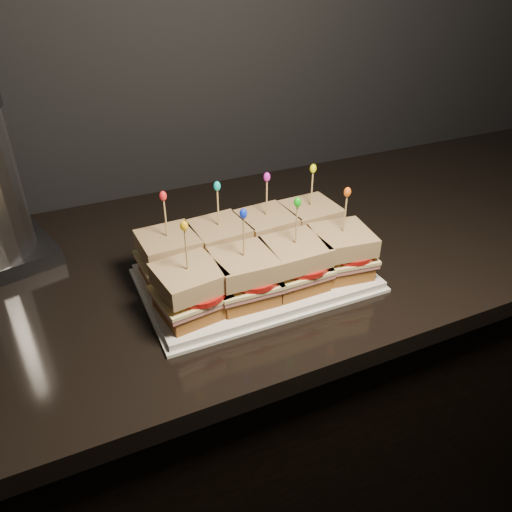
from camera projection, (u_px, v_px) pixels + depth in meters
name	position (u px, v px, depth m)	size (l,w,h in m)	color
cabinet	(284.00, 396.00, 1.29)	(2.50, 0.66, 0.87)	black
granite_slab	(291.00, 246.00, 1.05)	(2.54, 0.70, 0.04)	black
platter	(256.00, 278.00, 0.90)	(0.39, 0.24, 0.02)	white
platter_rim	(256.00, 280.00, 0.91)	(0.41, 0.26, 0.01)	white
sandwich_0_bread_bot	(171.00, 270.00, 0.88)	(0.09, 0.09, 0.03)	brown
sandwich_0_ham	(170.00, 262.00, 0.87)	(0.10, 0.10, 0.01)	#C26C65
sandwich_0_cheese	(170.00, 258.00, 0.87)	(0.11, 0.10, 0.01)	#FCEC99
sandwich_0_tomato	(177.00, 255.00, 0.87)	(0.09, 0.09, 0.01)	#AC1410
sandwich_0_bread_top	(168.00, 244.00, 0.86)	(0.10, 0.10, 0.03)	brown
sandwich_0_pick	(166.00, 220.00, 0.83)	(0.00, 0.00, 0.09)	tan
sandwich_0_frill	(163.00, 196.00, 0.81)	(0.01, 0.01, 0.02)	red
sandwich_1_bread_bot	(220.00, 258.00, 0.92)	(0.09, 0.09, 0.03)	brown
sandwich_1_ham	(220.00, 250.00, 0.91)	(0.10, 0.10, 0.01)	#C26C65
sandwich_1_cheese	(220.00, 247.00, 0.90)	(0.11, 0.10, 0.01)	#FCEC99
sandwich_1_tomato	(227.00, 243.00, 0.90)	(0.09, 0.09, 0.01)	#AC1410
sandwich_1_bread_top	(219.00, 233.00, 0.89)	(0.10, 0.10, 0.03)	brown
sandwich_1_pick	(218.00, 210.00, 0.86)	(0.00, 0.00, 0.09)	tan
sandwich_1_frill	(217.00, 186.00, 0.84)	(0.01, 0.01, 0.02)	#0AC2B4
sandwich_2_bread_bot	(266.00, 247.00, 0.95)	(0.09, 0.09, 0.03)	brown
sandwich_2_ham	(266.00, 239.00, 0.94)	(0.10, 0.10, 0.01)	#C26C65
sandwich_2_cheese	(266.00, 236.00, 0.94)	(0.11, 0.10, 0.01)	#FCEC99
sandwich_2_tomato	(273.00, 233.00, 0.93)	(0.09, 0.09, 0.01)	#AC1410
sandwich_2_bread_top	(266.00, 223.00, 0.92)	(0.10, 0.10, 0.03)	brown
sandwich_2_pick	(267.00, 200.00, 0.90)	(0.00, 0.00, 0.09)	tan
sandwich_2_frill	(267.00, 177.00, 0.87)	(0.01, 0.01, 0.02)	#D620BF
sandwich_3_bread_bot	(309.00, 237.00, 0.98)	(0.09, 0.09, 0.03)	brown
sandwich_3_ham	(309.00, 229.00, 0.97)	(0.10, 0.10, 0.01)	#C26C65
sandwich_3_cheese	(309.00, 226.00, 0.97)	(0.11, 0.10, 0.01)	#FCEC99
sandwich_3_tomato	(317.00, 223.00, 0.97)	(0.09, 0.09, 0.01)	#AC1410
sandwich_3_bread_top	(310.00, 213.00, 0.96)	(0.10, 0.10, 0.03)	brown
sandwich_3_pick	(312.00, 191.00, 0.93)	(0.00, 0.00, 0.09)	tan
sandwich_3_frill	(313.00, 168.00, 0.91)	(0.01, 0.01, 0.02)	#E9F909
sandwich_4_bread_bot	(191.00, 305.00, 0.80)	(0.09, 0.09, 0.03)	brown
sandwich_4_ham	(190.00, 296.00, 0.79)	(0.10, 0.10, 0.01)	#C26C65
sandwich_4_cheese	(190.00, 293.00, 0.78)	(0.11, 0.10, 0.01)	#FCEC99
sandwich_4_tomato	(198.00, 289.00, 0.78)	(0.09, 0.09, 0.01)	#AC1410
sandwich_4_bread_top	(189.00, 278.00, 0.77)	(0.10, 0.10, 0.03)	brown
sandwich_4_pick	(186.00, 252.00, 0.75)	(0.00, 0.00, 0.09)	tan
sandwich_4_frill	(184.00, 226.00, 0.72)	(0.01, 0.01, 0.02)	#F0AD0E
sandwich_5_bread_bot	(244.00, 291.00, 0.83)	(0.09, 0.09, 0.03)	brown
sandwich_5_ham	(244.00, 282.00, 0.82)	(0.10, 0.10, 0.01)	#C26C65
sandwich_5_cheese	(244.00, 279.00, 0.82)	(0.11, 0.10, 0.01)	#FCEC99
sandwich_5_tomato	(252.00, 275.00, 0.81)	(0.09, 0.09, 0.01)	#AC1410
sandwich_5_bread_top	(244.00, 264.00, 0.80)	(0.10, 0.10, 0.03)	brown
sandwich_5_pick	(244.00, 239.00, 0.78)	(0.00, 0.00, 0.09)	tan
sandwich_5_frill	(243.00, 214.00, 0.75)	(0.01, 0.01, 0.02)	#102DDD
sandwich_6_bread_bot	(294.00, 277.00, 0.86)	(0.09, 0.09, 0.03)	brown
sandwich_6_ham	(294.00, 269.00, 0.85)	(0.10, 0.10, 0.01)	#C26C65
sandwich_6_cheese	(294.00, 266.00, 0.85)	(0.11, 0.10, 0.01)	#FCEC99
sandwich_6_tomato	(303.00, 262.00, 0.85)	(0.09, 0.09, 0.01)	#AC1410
sandwich_6_bread_top	(295.00, 252.00, 0.84)	(0.10, 0.10, 0.03)	brown
sandwich_6_pick	(296.00, 227.00, 0.81)	(0.00, 0.00, 0.09)	tan
sandwich_6_frill	(298.00, 202.00, 0.79)	(0.01, 0.01, 0.02)	#12BD13
sandwich_7_bread_bot	(340.00, 265.00, 0.90)	(0.09, 0.09, 0.03)	brown
sandwich_7_ham	(341.00, 257.00, 0.89)	(0.10, 0.10, 0.01)	#C26C65
sandwich_7_cheese	(341.00, 254.00, 0.88)	(0.11, 0.10, 0.01)	#FCEC99
sandwich_7_tomato	(349.00, 250.00, 0.88)	(0.09, 0.09, 0.01)	#AC1410
sandwich_7_bread_top	(342.00, 240.00, 0.87)	(0.10, 0.10, 0.03)	brown
sandwich_7_pick	(345.00, 216.00, 0.84)	(0.00, 0.00, 0.09)	tan
sandwich_7_frill	(347.00, 192.00, 0.82)	(0.01, 0.01, 0.02)	#F96012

